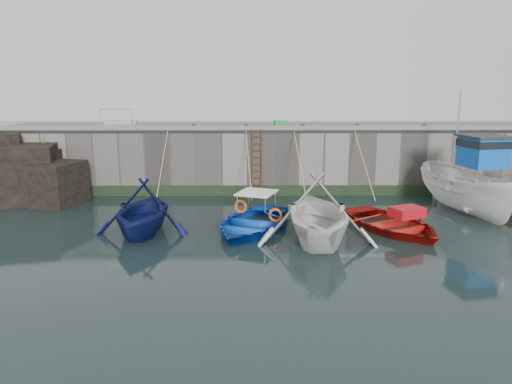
{
  "coord_description": "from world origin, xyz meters",
  "views": [
    {
      "loc": [
        -2.23,
        -13.58,
        5.3
      ],
      "look_at": [
        -2.07,
        5.27,
        1.2
      ],
      "focal_mm": 35.0,
      "sensor_mm": 36.0,
      "label": 1
    }
  ],
  "objects_px": {
    "bollard_e": "(424,127)",
    "fish_crate": "(280,123)",
    "bollard_c": "(303,127)",
    "boat_near_white": "(143,232)",
    "bollard_d": "(357,127)",
    "boat_near_blacktrim": "(316,241)",
    "boat_near_navy": "(391,229)",
    "bollard_b": "(246,127)",
    "ladder": "(257,163)",
    "bollard_a": "(194,127)",
    "boat_near_blue": "(252,229)",
    "boat_far_white": "(471,189)"
  },
  "relations": [
    {
      "from": "boat_near_blue",
      "to": "bollard_e",
      "type": "relative_size",
      "value": 17.25
    },
    {
      "from": "boat_near_blue",
      "to": "boat_near_navy",
      "type": "height_order",
      "value": "boat_near_blue"
    },
    {
      "from": "ladder",
      "to": "bollard_e",
      "type": "height_order",
      "value": "bollard_e"
    },
    {
      "from": "boat_far_white",
      "to": "fish_crate",
      "type": "relative_size",
      "value": 10.46
    },
    {
      "from": "boat_near_white",
      "to": "fish_crate",
      "type": "bearing_deg",
      "value": 57.44
    },
    {
      "from": "boat_near_blue",
      "to": "boat_far_white",
      "type": "bearing_deg",
      "value": 34.58
    },
    {
      "from": "boat_far_white",
      "to": "boat_near_blue",
      "type": "bearing_deg",
      "value": -177.26
    },
    {
      "from": "fish_crate",
      "to": "boat_near_blacktrim",
      "type": "bearing_deg",
      "value": -96.75
    },
    {
      "from": "boat_near_blacktrim",
      "to": "bollard_c",
      "type": "distance_m",
      "value": 8.15
    },
    {
      "from": "boat_near_navy",
      "to": "bollard_b",
      "type": "height_order",
      "value": "bollard_b"
    },
    {
      "from": "boat_near_navy",
      "to": "bollard_d",
      "type": "bearing_deg",
      "value": 67.66
    },
    {
      "from": "boat_near_white",
      "to": "boat_near_blue",
      "type": "height_order",
      "value": "boat_near_white"
    },
    {
      "from": "boat_near_navy",
      "to": "boat_far_white",
      "type": "height_order",
      "value": "boat_far_white"
    },
    {
      "from": "boat_near_blue",
      "to": "boat_near_navy",
      "type": "distance_m",
      "value": 5.17
    },
    {
      "from": "boat_near_white",
      "to": "bollard_d",
      "type": "relative_size",
      "value": 15.34
    },
    {
      "from": "bollard_a",
      "to": "bollard_d",
      "type": "height_order",
      "value": "same"
    },
    {
      "from": "boat_near_navy",
      "to": "bollard_b",
      "type": "distance_m",
      "value": 8.78
    },
    {
      "from": "boat_near_blue",
      "to": "bollard_c",
      "type": "height_order",
      "value": "bollard_c"
    },
    {
      "from": "boat_near_blacktrim",
      "to": "boat_near_navy",
      "type": "relative_size",
      "value": 1.07
    },
    {
      "from": "bollard_e",
      "to": "bollard_c",
      "type": "bearing_deg",
      "value": 180.0
    },
    {
      "from": "bollard_a",
      "to": "bollard_e",
      "type": "relative_size",
      "value": 1.0
    },
    {
      "from": "ladder",
      "to": "bollard_b",
      "type": "bearing_deg",
      "value": 146.14
    },
    {
      "from": "bollard_c",
      "to": "bollard_e",
      "type": "xyz_separation_m",
      "value": [
        5.8,
        0.0,
        0.0
      ]
    },
    {
      "from": "boat_near_white",
      "to": "boat_far_white",
      "type": "relative_size",
      "value": 0.66
    },
    {
      "from": "bollard_a",
      "to": "boat_near_blue",
      "type": "bearing_deg",
      "value": -65.0
    },
    {
      "from": "boat_near_navy",
      "to": "bollard_a",
      "type": "distance_m",
      "value": 10.51
    },
    {
      "from": "boat_near_white",
      "to": "bollard_e",
      "type": "bearing_deg",
      "value": 28.47
    },
    {
      "from": "boat_near_blue",
      "to": "bollard_a",
      "type": "height_order",
      "value": "bollard_a"
    },
    {
      "from": "bollard_d",
      "to": "fish_crate",
      "type": "bearing_deg",
      "value": 152.5
    },
    {
      "from": "bollard_a",
      "to": "bollard_d",
      "type": "xyz_separation_m",
      "value": [
        7.8,
        0.0,
        0.0
      ]
    },
    {
      "from": "boat_far_white",
      "to": "bollard_b",
      "type": "bearing_deg",
      "value": 147.33
    },
    {
      "from": "boat_near_blacktrim",
      "to": "bollard_d",
      "type": "bearing_deg",
      "value": 68.92
    },
    {
      "from": "bollard_a",
      "to": "bollard_b",
      "type": "xyz_separation_m",
      "value": [
        2.5,
        0.0,
        0.0
      ]
    },
    {
      "from": "boat_near_white",
      "to": "bollard_a",
      "type": "xyz_separation_m",
      "value": [
        1.2,
        6.33,
        3.3
      ]
    },
    {
      "from": "boat_far_white",
      "to": "bollard_a",
      "type": "bearing_deg",
      "value": 151.49
    },
    {
      "from": "boat_near_white",
      "to": "fish_crate",
      "type": "height_order",
      "value": "fish_crate"
    },
    {
      "from": "bollard_a",
      "to": "bollard_c",
      "type": "distance_m",
      "value": 5.2
    },
    {
      "from": "fish_crate",
      "to": "ladder",
      "type": "bearing_deg",
      "value": -130.74
    },
    {
      "from": "boat_near_navy",
      "to": "bollard_d",
      "type": "height_order",
      "value": "bollard_d"
    },
    {
      "from": "boat_far_white",
      "to": "bollard_c",
      "type": "bearing_deg",
      "value": 139.95
    },
    {
      "from": "boat_near_blue",
      "to": "fish_crate",
      "type": "relative_size",
      "value": 7.76
    },
    {
      "from": "bollard_b",
      "to": "bollard_d",
      "type": "height_order",
      "value": "same"
    },
    {
      "from": "bollard_e",
      "to": "boat_near_blue",
      "type": "bearing_deg",
      "value": -144.17
    },
    {
      "from": "bollard_e",
      "to": "fish_crate",
      "type": "bearing_deg",
      "value": 164.67
    },
    {
      "from": "boat_near_blacktrim",
      "to": "bollard_a",
      "type": "relative_size",
      "value": 18.03
    },
    {
      "from": "boat_near_white",
      "to": "fish_crate",
      "type": "xyz_separation_m",
      "value": [
        5.44,
        8.18,
        3.31
      ]
    },
    {
      "from": "bollard_d",
      "to": "bollard_e",
      "type": "relative_size",
      "value": 1.0
    },
    {
      "from": "bollard_a",
      "to": "bollard_b",
      "type": "distance_m",
      "value": 2.5
    },
    {
      "from": "ladder",
      "to": "bollard_d",
      "type": "distance_m",
      "value": 5.11
    },
    {
      "from": "boat_near_blacktrim",
      "to": "bollard_b",
      "type": "distance_m",
      "value": 8.52
    }
  ]
}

